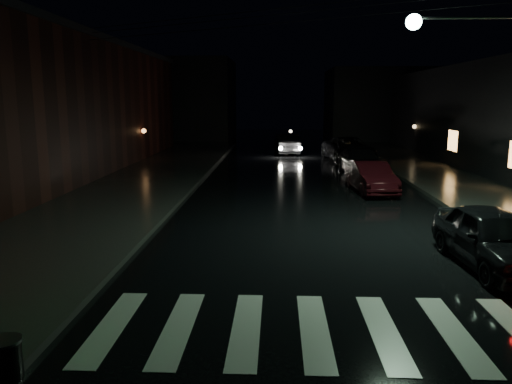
# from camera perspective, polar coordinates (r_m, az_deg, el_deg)

# --- Properties ---
(ground) EXTENTS (120.00, 120.00, 0.00)m
(ground) POSITION_cam_1_polar(r_m,az_deg,el_deg) (8.81, -9.50, -16.42)
(ground) COLOR black
(ground) RESTS_ON ground
(sidewalk_left) EXTENTS (6.00, 44.00, 0.15)m
(sidewalk_left) POSITION_cam_1_polar(r_m,az_deg,el_deg) (23.03, -14.59, 0.44)
(sidewalk_left) COLOR #282826
(sidewalk_left) RESTS_ON ground
(sidewalk_right) EXTENTS (4.00, 44.00, 0.15)m
(sidewalk_right) POSITION_cam_1_polar(r_m,az_deg,el_deg) (23.53, 22.98, 0.15)
(sidewalk_right) COLOR #282826
(sidewalk_right) RESTS_ON ground
(building_far_left) EXTENTS (14.00, 10.00, 8.00)m
(building_far_left) POSITION_cam_1_polar(r_m,az_deg,el_deg) (53.96, -10.29, 10.39)
(building_far_left) COLOR black
(building_far_left) RESTS_ON ground
(building_far_right) EXTENTS (14.00, 10.00, 7.00)m
(building_far_right) POSITION_cam_1_polar(r_m,az_deg,el_deg) (54.09, 15.77, 9.64)
(building_far_right) COLOR black
(building_far_right) RESTS_ON ground
(crosswalk) EXTENTS (9.00, 3.00, 0.01)m
(crosswalk) POSITION_cam_1_polar(r_m,az_deg,el_deg) (9.18, 10.57, -15.27)
(crosswalk) COLOR beige
(crosswalk) RESTS_ON ground
(parked_car_a) EXTENTS (1.95, 4.34, 1.45)m
(parked_car_a) POSITION_cam_1_polar(r_m,az_deg,el_deg) (13.21, 25.50, -4.76)
(parked_car_a) COLOR black
(parked_car_a) RESTS_ON ground
(parked_car_b) EXTENTS (1.78, 4.15, 1.33)m
(parked_car_b) POSITION_cam_1_polar(r_m,az_deg,el_deg) (22.16, 13.01, 1.67)
(parked_car_b) COLOR black
(parked_car_b) RESTS_ON ground
(parked_car_c) EXTENTS (2.16, 4.87, 1.39)m
(parked_car_c) POSITION_cam_1_polar(r_m,az_deg,el_deg) (27.65, 11.81, 3.49)
(parked_car_c) COLOR black
(parked_car_c) RESTS_ON ground
(parked_car_d) EXTENTS (3.30, 5.87, 1.55)m
(parked_car_d) POSITION_cam_1_polar(r_m,az_deg,el_deg) (33.24, 10.52, 4.83)
(parked_car_d) COLOR black
(parked_car_d) RESTS_ON ground
(oncoming_car) EXTENTS (1.94, 4.59, 1.48)m
(oncoming_car) POSITION_cam_1_polar(r_m,az_deg,el_deg) (37.15, 3.53, 5.51)
(oncoming_car) COLOR black
(oncoming_car) RESTS_ON ground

